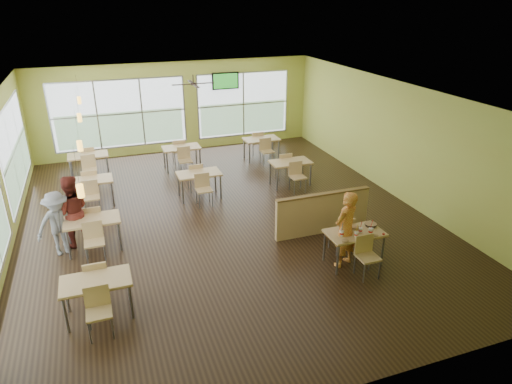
% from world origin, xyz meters
% --- Properties ---
extents(room, '(12.00, 12.04, 3.20)m').
position_xyz_m(room, '(0.00, 0.00, 1.60)').
color(room, black).
rests_on(room, ground).
extents(window_bays, '(9.24, 10.24, 2.38)m').
position_xyz_m(window_bays, '(-2.65, 3.08, 1.48)').
color(window_bays, white).
rests_on(window_bays, room).
extents(main_table, '(1.22, 1.52, 0.87)m').
position_xyz_m(main_table, '(2.00, -3.00, 0.63)').
color(main_table, tan).
rests_on(main_table, floor).
extents(half_wall_divider, '(2.40, 0.14, 1.04)m').
position_xyz_m(half_wall_divider, '(2.00, -1.55, 0.52)').
color(half_wall_divider, tan).
rests_on(half_wall_divider, floor).
extents(dining_tables, '(6.92, 8.72, 0.87)m').
position_xyz_m(dining_tables, '(-1.05, 1.71, 0.63)').
color(dining_tables, tan).
rests_on(dining_tables, floor).
extents(pendant_lights, '(0.11, 7.31, 0.86)m').
position_xyz_m(pendant_lights, '(-3.20, 0.68, 2.45)').
color(pendant_lights, '#2D2119').
rests_on(pendant_lights, ceiling).
extents(ceiling_fan, '(1.25, 1.25, 0.29)m').
position_xyz_m(ceiling_fan, '(-0.00, 3.00, 2.95)').
color(ceiling_fan, '#2D2119').
rests_on(ceiling_fan, ceiling).
extents(tv_backwall, '(1.00, 0.07, 0.60)m').
position_xyz_m(tv_backwall, '(1.80, 5.90, 2.45)').
color(tv_backwall, black).
rests_on(tv_backwall, wall_back).
extents(man_plaid, '(0.73, 0.62, 1.69)m').
position_xyz_m(man_plaid, '(1.77, -2.98, 0.84)').
color(man_plaid, '#CA4F16').
rests_on(man_plaid, floor).
extents(patron_maroon, '(0.88, 0.72, 1.70)m').
position_xyz_m(patron_maroon, '(-3.61, -0.16, 0.85)').
color(patron_maroon, maroon).
rests_on(patron_maroon, floor).
extents(patron_grey, '(1.09, 0.85, 1.48)m').
position_xyz_m(patron_grey, '(-3.89, -0.45, 0.74)').
color(patron_grey, slate).
rests_on(patron_grey, floor).
extents(cup_blue, '(0.09, 0.09, 0.34)m').
position_xyz_m(cup_blue, '(1.64, -3.06, 0.82)').
color(cup_blue, white).
rests_on(cup_blue, main_table).
extents(cup_yellow, '(0.09, 0.09, 0.32)m').
position_xyz_m(cup_yellow, '(1.91, -3.20, 0.82)').
color(cup_yellow, white).
rests_on(cup_yellow, main_table).
extents(cup_red_near, '(0.08, 0.08, 0.30)m').
position_xyz_m(cup_red_near, '(2.09, -3.06, 0.81)').
color(cup_red_near, white).
rests_on(cup_red_near, main_table).
extents(cup_red_far, '(0.10, 0.10, 0.36)m').
position_xyz_m(cup_red_far, '(2.25, -3.20, 0.82)').
color(cup_red_far, white).
rests_on(cup_red_far, main_table).
extents(food_basket, '(0.27, 0.27, 0.06)m').
position_xyz_m(food_basket, '(2.45, -2.88, 0.78)').
color(food_basket, black).
rests_on(food_basket, main_table).
extents(ketchup_cup, '(0.06, 0.06, 0.02)m').
position_xyz_m(ketchup_cup, '(2.50, -3.30, 0.76)').
color(ketchup_cup, '#A82118').
rests_on(ketchup_cup, main_table).
extents(wrapper_left, '(0.19, 0.18, 0.04)m').
position_xyz_m(wrapper_left, '(1.60, -3.28, 0.77)').
color(wrapper_left, '#AD7B54').
rests_on(wrapper_left, main_table).
extents(wrapper_mid, '(0.23, 0.22, 0.05)m').
position_xyz_m(wrapper_mid, '(2.10, -2.87, 0.77)').
color(wrapper_mid, '#AD7B54').
rests_on(wrapper_mid, main_table).
extents(wrapper_right, '(0.15, 0.15, 0.03)m').
position_xyz_m(wrapper_right, '(2.31, -3.30, 0.77)').
color(wrapper_right, '#AD7B54').
rests_on(wrapper_right, main_table).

